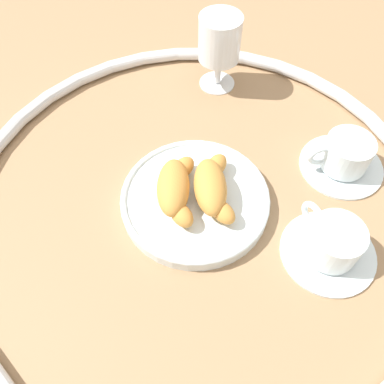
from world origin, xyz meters
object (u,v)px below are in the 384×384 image
Objects in this scene: pastry_plate at (192,198)px; coffee_cup_near at (345,157)px; coffee_cup_far at (332,244)px; croissant_large at (175,188)px; juice_glass_left at (220,42)px; croissant_small at (213,186)px.

coffee_cup_near is at bearing 122.76° from pastry_plate.
croissant_large is at bearing -94.43° from coffee_cup_far.
pastry_plate is 1.67× the size of coffee_cup_far.
coffee_cup_far is 0.40m from juice_glass_left.
coffee_cup_far reaches higher than pastry_plate.
pastry_plate is at bearing 110.83° from croissant_large.
croissant_large is at bearing -69.47° from croissant_small.
croissant_large is 0.29m from juice_glass_left.
juice_glass_left reaches higher than croissant_small.
juice_glass_left reaches higher than croissant_large.
juice_glass_left reaches higher than coffee_cup_near.
coffee_cup_near reaches higher than pastry_plate.
croissant_large reaches higher than pastry_plate.
coffee_cup_near is at bearing 121.73° from croissant_large.
pastry_plate is 1.62× the size of juice_glass_left.
croissant_large is 0.23m from coffee_cup_far.
juice_glass_left is (-0.29, -0.01, 0.05)m from croissant_large.
juice_glass_left reaches higher than pastry_plate.
croissant_small is 0.92× the size of juice_glass_left.
coffee_cup_far is at bearing 85.57° from croissant_large.
croissant_small is (-0.02, 0.05, 0.00)m from croissant_large.
pastry_plate is at bearing -57.24° from coffee_cup_near.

